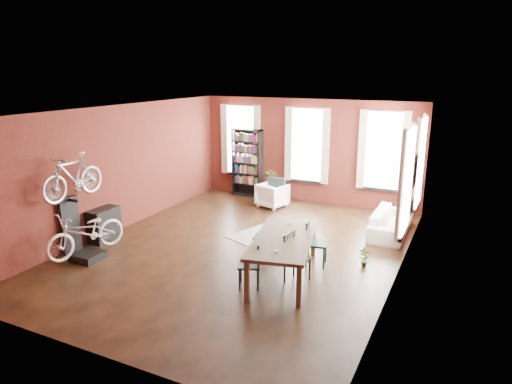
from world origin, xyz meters
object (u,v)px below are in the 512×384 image
Objects in this scene: dining_table at (284,257)px; bookshelf at (247,163)px; dining_chair_c at (298,258)px; plant_stand at (273,193)px; bicycle_floor at (84,213)px; white_armchair at (272,194)px; dining_chair_a at (249,265)px; dining_chair_b at (263,237)px; bike_trainer at (88,256)px; cream_sofa at (391,218)px; console_table at (104,224)px; dining_chair_d at (317,243)px.

bookshelf is (-3.44, 5.19, 0.68)m from dining_table.
plant_stand is at bearing 37.16° from dining_chair_c.
white_armchair is at bearing 82.70° from bicycle_floor.
dining_table is 0.82m from dining_chair_a.
bike_trainer is at bearing -70.42° from dining_chair_b.
bookshelf is 3.77× the size of bike_trainer.
dining_table is at bearing 125.90° from dining_chair_a.
dining_chair_a is 0.94× the size of dining_chair_c.
white_armchair reaches higher than bike_trainer.
dining_chair_c is at bearing 161.72° from cream_sofa.
bookshelf is at bearing 71.05° from cream_sofa.
dining_chair_a is 3.80m from bicycle_floor.
dining_table is at bearing 131.48° from white_armchair.
cream_sofa is 4.15m from plant_stand.
bookshelf is at bearing -175.86° from dining_chair_a.
bookshelf is at bearing 110.99° from dining_table.
bookshelf is 2.77× the size of white_armchair.
dining_chair_a is 0.44× the size of cream_sofa.
bookshelf reaches higher than console_table.
dining_chair_a is at bearing 6.09° from bike_trainer.
dining_table is 2.54× the size of dining_chair_c.
dining_chair_d is at bearing 22.80° from bike_trainer.
bookshelf is (-3.02, 5.89, 0.64)m from dining_chair_a.
bookshelf is 5.40m from console_table.
dining_chair_c is (0.75, 0.62, 0.03)m from dining_chair_a.
dining_chair_d reaches higher than dining_chair_a.
bike_trainer is at bearing 84.53° from white_armchair.
dining_chair_c is 1.84× the size of plant_stand.
bicycle_floor reaches higher than dining_chair_d.
bike_trainer is (-5.69, -4.59, -0.32)m from cream_sofa.
bookshelf is at bearing 96.38° from bicycle_floor.
dining_table is at bearing 143.00° from dining_chair_d.
dining_chair_d reaches higher than dining_chair_b.
cream_sofa is (1.93, 4.19, -0.05)m from dining_chair_a.
cream_sofa is at bearing -33.07° from dining_chair_d.
white_armchair is 0.38× the size of cream_sofa.
white_armchair is at bearing 37.90° from dining_chair_c.
cream_sofa is at bearing 29.33° from console_table.
dining_chair_a reaches higher than plant_stand.
dining_chair_b is 1.57× the size of plant_stand.
bicycle_floor reaches higher than dining_chair_c.
dining_chair_d is at bearing 9.33° from console_table.
dining_chair_a is at bearing 155.27° from cream_sofa.
bicycle_floor is at bearing -177.54° from dining_table.
dining_chair_b is 3.88m from bike_trainer.
bookshelf is at bearing 83.26° from bike_trainer.
bike_trainer is at bearing 111.26° from dining_chair_c.
dining_chair_d is 1.69× the size of bike_trainer.
dining_chair_a is 0.97m from dining_chair_c.
dining_table is 1.12× the size of bookshelf.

